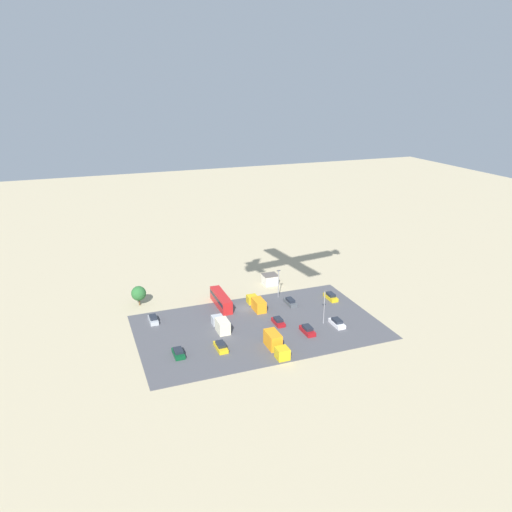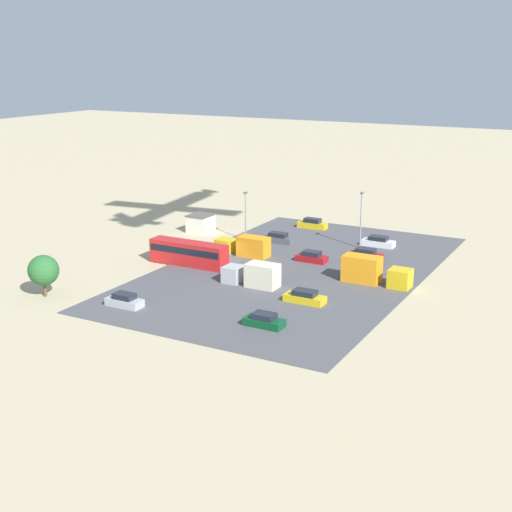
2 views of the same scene
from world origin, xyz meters
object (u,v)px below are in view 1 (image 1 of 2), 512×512
object	(u,v)px
bus	(221,300)
parked_truck_1	(275,343)
parked_car_0	(221,346)
shed_building	(270,279)
parked_car_2	(307,330)
parked_car_4	(178,353)
parked_car_1	(337,323)
parked_car_5	(331,297)
parked_car_7	(153,319)
parked_truck_2	(257,303)
parked_car_6	(278,322)
parked_car_3	(290,302)
parked_truck_0	(221,324)

from	to	relation	value
bus	parked_truck_1	distance (m)	24.67
bus	parked_car_0	distance (m)	20.93
shed_building	parked_car_2	xyz separation A→B (m)	(2.97, 28.78, -0.65)
bus	parked_car_4	xyz separation A→B (m)	(14.92, 19.33, -1.13)
parked_car_1	parked_car_5	xyz separation A→B (m)	(-5.66, -13.18, 0.04)
parked_car_0	parked_car_7	xyz separation A→B (m)	(10.87, -17.23, 0.03)
bus	parked_car_7	xyz separation A→B (m)	(17.08, 2.74, -1.08)
parked_car_1	parked_truck_2	distance (m)	20.18
parked_car_6	parked_truck_1	bearing A→B (deg)	63.83
parked_car_2	bus	bearing A→B (deg)	124.23
parked_car_3	parked_truck_2	world-z (taller)	parked_truck_2
shed_building	parked_car_7	xyz separation A→B (m)	(33.66, 11.53, -0.69)
parked_car_6	parked_truck_2	size ratio (longest dim) A/B	0.53
parked_car_1	parked_car_5	bearing A→B (deg)	-113.25
parked_car_1	parked_car_2	distance (m)	7.89
parked_car_4	parked_truck_2	size ratio (longest dim) A/B	0.53
parked_truck_1	parked_truck_2	bearing A→B (deg)	-100.11
bus	parked_car_3	size ratio (longest dim) A/B	2.33
parked_car_1	parked_truck_1	size ratio (longest dim) A/B	0.56
parked_car_4	parked_car_5	xyz separation A→B (m)	(-42.03, -13.37, 0.08)
parked_car_5	parked_car_6	size ratio (longest dim) A/B	1.12
bus	parked_truck_0	bearing A→B (deg)	73.13
bus	parked_truck_0	size ratio (longest dim) A/B	1.57
parked_car_1	parked_car_4	distance (m)	36.37
shed_building	parked_car_6	bearing A→B (deg)	72.18
parked_car_7	parked_car_4	bearing A→B (deg)	-82.57
parked_car_6	parked_truck_1	world-z (taller)	parked_truck_1
parked_car_0	parked_car_4	world-z (taller)	parked_car_0
shed_building	parked_car_5	xyz separation A→B (m)	(-10.54, 14.74, -0.66)
shed_building	parked_truck_2	world-z (taller)	parked_truck_2
parked_car_0	parked_truck_1	bearing A→B (deg)	-22.80
parked_truck_1	parked_truck_2	distance (m)	20.27
parked_car_1	parked_car_2	xyz separation A→B (m)	(7.84, 0.86, 0.05)
parked_truck_2	parked_car_4	bearing A→B (deg)	-146.54
parked_car_5	parked_truck_2	distance (m)	19.47
parked_car_3	parked_car_0	bearing A→B (deg)	-146.68
shed_building	parked_car_7	bearing A→B (deg)	18.91
parked_truck_0	parked_car_7	bearing A→B (deg)	145.57
parked_car_4	parked_car_6	size ratio (longest dim) A/B	1.00
parked_car_2	parked_car_7	world-z (taller)	parked_car_2
parked_truck_1	parked_car_5	bearing A→B (deg)	-141.34
parked_car_2	parked_car_4	bearing A→B (deg)	178.66
parked_car_1	parked_truck_1	distance (m)	18.07
shed_building	parked_truck_0	world-z (taller)	parked_truck_0
parked_car_1	bus	bearing A→B (deg)	-41.74
parked_car_0	parked_car_2	bearing A→B (deg)	-0.09
parked_car_2	parked_car_4	xyz separation A→B (m)	(28.52, -0.67, -0.09)
shed_building	parked_truck_2	size ratio (longest dim) A/B	0.49
parked_car_6	parked_truck_2	distance (m)	9.64
parked_car_3	parked_truck_0	size ratio (longest dim) A/B	0.67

